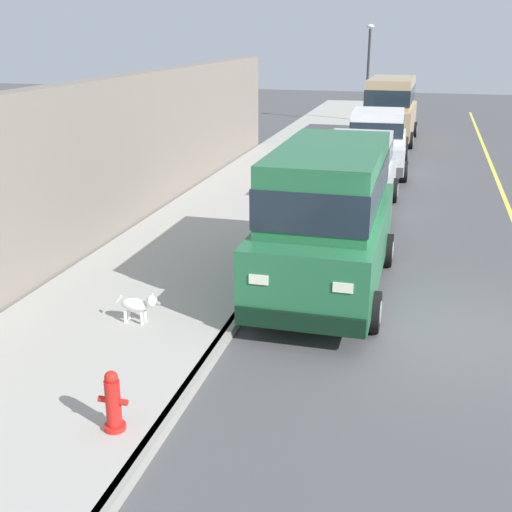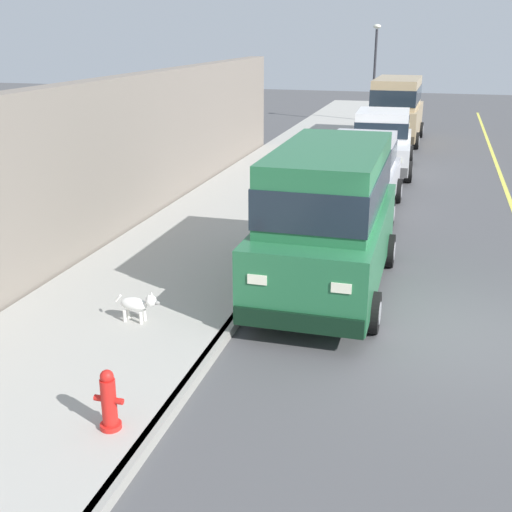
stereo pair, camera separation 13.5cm
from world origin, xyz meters
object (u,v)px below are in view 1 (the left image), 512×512
at_px(car_silver_hatchback, 357,172).
at_px(car_white_sedan, 377,141).
at_px(dog_white, 138,305).
at_px(street_lamp, 369,61).
at_px(car_green_van, 328,213).
at_px(car_tan_van, 390,107).
at_px(fire_hydrant, 113,403).

distance_m(car_silver_hatchback, car_white_sedan, 4.95).
bearing_deg(dog_white, car_silver_hatchback, 73.21).
xyz_separation_m(dog_white, street_lamp, (1.01, 23.92, 2.48)).
height_order(car_green_van, dog_white, car_green_van).
distance_m(car_green_van, dog_white, 3.55).
height_order(car_tan_van, dog_white, car_tan_van).
height_order(fire_hydrant, street_lamp, street_lamp).
height_order(car_white_sedan, street_lamp, street_lamp).
xyz_separation_m(car_tan_van, fire_hydrant, (-1.54, -21.42, -0.92)).
bearing_deg(car_tan_van, car_silver_hatchback, -90.41).
xyz_separation_m(car_silver_hatchback, dog_white, (-2.36, -7.83, -0.55)).
bearing_deg(car_green_van, fire_hydrant, -107.32).
relative_size(car_green_van, dog_white, 6.49).
bearing_deg(dog_white, car_white_sedan, 79.21).
distance_m(car_silver_hatchback, fire_hydrant, 10.58).
bearing_deg(car_green_van, car_tan_van, 90.08).
bearing_deg(car_white_sedan, car_silver_hatchback, -90.83).
height_order(car_green_van, car_white_sedan, car_green_van).
bearing_deg(car_tan_van, car_green_van, -89.92).
height_order(car_silver_hatchback, car_white_sedan, car_white_sedan).
distance_m(car_tan_van, street_lamp, 5.55).
height_order(car_silver_hatchback, dog_white, car_silver_hatchback).
xyz_separation_m(car_green_van, car_white_sedan, (-0.03, 10.42, -0.41)).
distance_m(car_silver_hatchback, dog_white, 8.20).
relative_size(car_tan_van, fire_hydrant, 6.80).
relative_size(car_white_sedan, street_lamp, 1.06).
xyz_separation_m(car_white_sedan, street_lamp, (-1.43, 11.14, 1.92)).
height_order(car_white_sedan, car_tan_van, car_tan_van).
bearing_deg(car_tan_van, fire_hydrant, -94.10).
xyz_separation_m(car_green_van, fire_hydrant, (-1.56, -5.00, -0.92)).
bearing_deg(car_white_sedan, car_green_van, -89.85).
distance_m(dog_white, fire_hydrant, 2.78).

